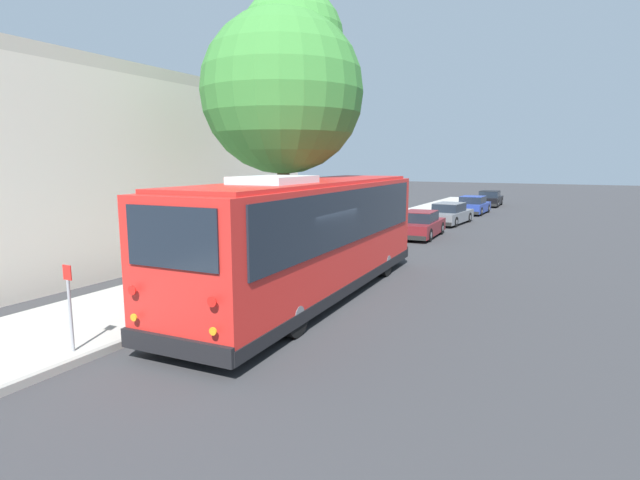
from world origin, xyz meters
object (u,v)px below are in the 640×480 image
(shuttle_bus, at_px, (311,232))
(sign_post_far, at_px, (149,288))
(parked_sedan_blue, at_px, (473,206))
(sign_post_near, at_px, (70,307))
(parked_sedan_gray, at_px, (449,214))
(parked_sedan_black, at_px, (490,199))
(street_tree, at_px, (285,82))
(parked_sedan_maroon, at_px, (420,225))

(shuttle_bus, height_order, sign_post_far, shuttle_bus)
(parked_sedan_blue, xyz_separation_m, sign_post_far, (-28.76, 1.53, 0.35))
(parked_sedan_blue, distance_m, sign_post_near, 30.73)
(shuttle_bus, bearing_deg, parked_sedan_gray, -1.26)
(parked_sedan_gray, distance_m, sign_post_near, 24.08)
(shuttle_bus, bearing_deg, parked_sedan_black, -2.04)
(shuttle_bus, relative_size, parked_sedan_black, 2.47)
(parked_sedan_gray, distance_m, sign_post_far, 22.15)
(parked_sedan_black, height_order, street_tree, street_tree)
(parked_sedan_maroon, height_order, parked_sedan_gray, parked_sedan_maroon)
(parked_sedan_black, distance_m, street_tree, 29.98)
(parked_sedan_blue, height_order, parked_sedan_black, parked_sedan_blue)
(shuttle_bus, xyz_separation_m, parked_sedan_black, (31.91, 0.33, -1.22))
(street_tree, bearing_deg, parked_sedan_maroon, -11.02)
(parked_sedan_maroon, relative_size, sign_post_far, 2.93)
(parked_sedan_gray, relative_size, sign_post_far, 3.09)
(sign_post_far, bearing_deg, shuttle_bus, -24.74)
(parked_sedan_maroon, relative_size, parked_sedan_black, 0.97)
(parked_sedan_black, relative_size, street_tree, 0.50)
(parked_sedan_black, bearing_deg, parked_sedan_gray, 177.81)
(parked_sedan_gray, distance_m, street_tree, 16.63)
(sign_post_far, bearing_deg, parked_sedan_gray, -3.71)
(sign_post_near, bearing_deg, parked_sedan_black, -2.32)
(parked_sedan_gray, relative_size, parked_sedan_blue, 1.10)
(parked_sedan_blue, xyz_separation_m, parked_sedan_black, (7.20, -0.01, 0.00))
(shuttle_bus, distance_m, street_tree, 5.65)
(parked_sedan_black, bearing_deg, sign_post_near, 175.91)
(parked_sedan_maroon, relative_size, parked_sedan_blue, 1.04)
(street_tree, distance_m, sign_post_far, 8.50)
(parked_sedan_maroon, xyz_separation_m, parked_sedan_gray, (5.93, -0.05, -0.01))
(shuttle_bus, height_order, street_tree, street_tree)
(parked_sedan_gray, height_order, sign_post_near, sign_post_near)
(parked_sedan_maroon, bearing_deg, parked_sedan_gray, -3.11)
(parked_sedan_blue, bearing_deg, street_tree, 176.25)
(parked_sedan_black, xyz_separation_m, sign_post_far, (-35.97, 1.53, 0.35))
(parked_sedan_maroon, xyz_separation_m, parked_sedan_black, (19.80, -0.15, -0.02))
(shuttle_bus, relative_size, parked_sedan_maroon, 2.55)
(street_tree, bearing_deg, shuttle_bus, -137.20)
(parked_sedan_black, bearing_deg, shuttle_bus, 178.82)
(shuttle_bus, bearing_deg, parked_sedan_blue, -1.85)
(shuttle_bus, distance_m, parked_sedan_black, 31.94)
(parked_sedan_black, relative_size, sign_post_far, 3.03)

